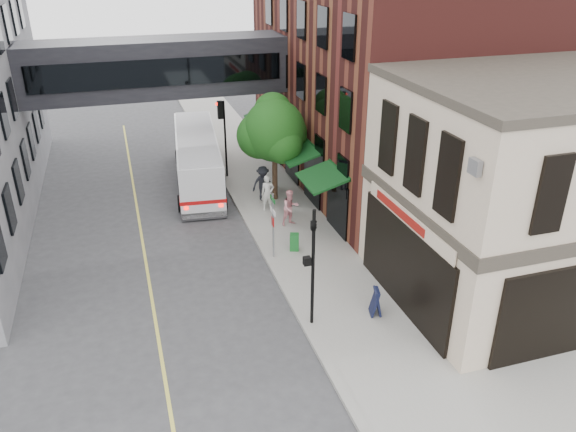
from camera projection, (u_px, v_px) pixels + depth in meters
ground at (320, 363)px, 18.56m from camera, size 120.00×120.00×0.00m
sidewalk_main at (267, 193)px, 31.09m from camera, size 4.00×60.00×0.15m
corner_building at (531, 191)px, 20.85m from camera, size 10.19×8.12×8.45m
brick_building at (399, 55)px, 31.08m from camera, size 13.76×18.00×14.00m
skyway_bridge at (156, 67)px, 30.40m from camera, size 14.00×3.18×3.00m
traffic_signal_near at (312, 254)px, 19.08m from camera, size 0.44×0.22×4.60m
traffic_signal_far at (222, 124)px, 31.79m from camera, size 0.53×0.28×4.50m
street_sign_pole at (273, 220)px, 23.84m from camera, size 0.08×0.75×3.00m
street_tree at (273, 130)px, 28.81m from camera, size 3.80×3.20×5.60m
lane_marking at (143, 245)px, 25.81m from camera, size 0.12×40.00×0.01m
bus at (197, 157)px, 31.97m from camera, size 3.41×10.56×2.79m
pedestrian_a at (268, 193)px, 28.59m from camera, size 0.70×0.48×1.85m
pedestrian_b at (290, 208)px, 27.06m from camera, size 1.00×0.86×1.80m
pedestrian_c at (263, 183)px, 29.72m from camera, size 1.32×0.90×1.89m
newspaper_box at (294, 242)px, 24.97m from camera, size 0.49×0.47×0.79m
sandwich_board at (376, 302)px, 20.58m from camera, size 0.51×0.66×1.04m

